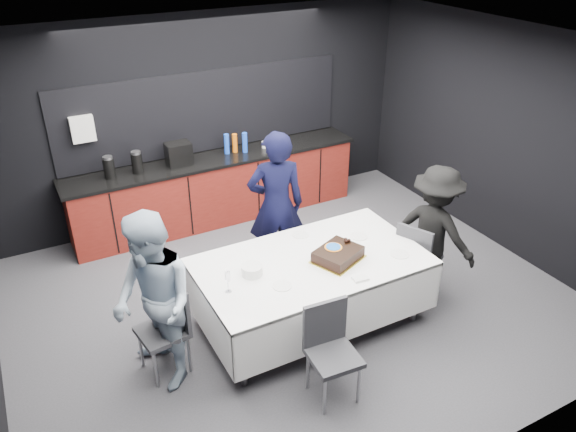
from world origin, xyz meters
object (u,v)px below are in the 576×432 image
object	(u,v)px
plate_stack	(252,270)
champagne_flute	(227,277)
chair_left	(169,322)
chair_right	(416,255)
cake_assembly	(338,254)
person_left	(154,303)
party_table	(311,272)
person_center	(276,206)
chair_near	(330,344)
person_right	(434,231)

from	to	relation	value
plate_stack	champagne_flute	distance (m)	0.36
chair_left	chair_right	distance (m)	2.78
cake_assembly	chair_right	distance (m)	1.08
plate_stack	chair_left	bearing A→B (deg)	-179.30
champagne_flute	person_left	world-z (taller)	person_left
cake_assembly	person_left	world-z (taller)	person_left
champagne_flute	chair_right	world-z (taller)	champagne_flute
plate_stack	champagne_flute	size ratio (longest dim) A/B	0.93
party_table	chair_right	world-z (taller)	chair_right
chair_right	champagne_flute	bearing A→B (deg)	178.81
person_center	person_left	bearing A→B (deg)	47.37
cake_assembly	chair_near	bearing A→B (deg)	-125.96
champagne_flute	person_center	world-z (taller)	person_center
person_center	person_left	world-z (taller)	person_center
chair_left	person_right	bearing A→B (deg)	-3.17
party_table	champagne_flute	xyz separation A→B (m)	(-0.95, -0.09, 0.30)
chair_right	chair_near	xyz separation A→B (m)	(-1.62, -0.79, 0.00)
cake_assembly	chair_left	world-z (taller)	cake_assembly
person_left	person_right	size ratio (longest dim) A/B	1.13
champagne_flute	chair_left	size ratio (longest dim) A/B	0.24
champagne_flute	chair_near	world-z (taller)	champagne_flute
person_center	chair_right	bearing A→B (deg)	151.75
chair_right	person_left	distance (m)	2.93
chair_left	chair_near	distance (m)	1.51
cake_assembly	champagne_flute	distance (m)	1.19
cake_assembly	plate_stack	bearing A→B (deg)	168.87
party_table	person_right	world-z (taller)	person_right
party_table	person_center	distance (m)	1.05
person_left	plate_stack	bearing A→B (deg)	87.18
chair_left	person_left	distance (m)	0.37
chair_left	person_left	world-z (taller)	person_left
cake_assembly	person_left	xyz separation A→B (m)	(-1.88, 0.07, 0.03)
chair_left	chair_near	xyz separation A→B (m)	(1.16, -0.97, 0.00)
party_table	chair_left	bearing A→B (deg)	178.18
person_right	party_table	bearing A→B (deg)	64.84
party_table	person_left	distance (m)	1.65
person_right	plate_stack	bearing A→B (deg)	64.63
party_table	person_center	world-z (taller)	person_center
chair_near	person_center	size ratio (longest dim) A/B	0.51
cake_assembly	person_right	xyz separation A→B (m)	(1.26, -0.00, -0.07)
cake_assembly	person_right	distance (m)	1.26
chair_near	person_left	xyz separation A→B (m)	(-1.29, 0.87, 0.33)
person_center	person_left	distance (m)	2.04
person_left	chair_right	bearing A→B (deg)	79.41
person_right	chair_right	bearing A→B (deg)	73.21
cake_assembly	person_right	bearing A→B (deg)	-0.20
cake_assembly	person_center	xyz separation A→B (m)	(-0.13, 1.12, 0.07)
plate_stack	person_center	bearing A→B (deg)	51.65
person_center	person_left	size ratio (longest dim) A/B	1.05
party_table	person_right	bearing A→B (deg)	-4.51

